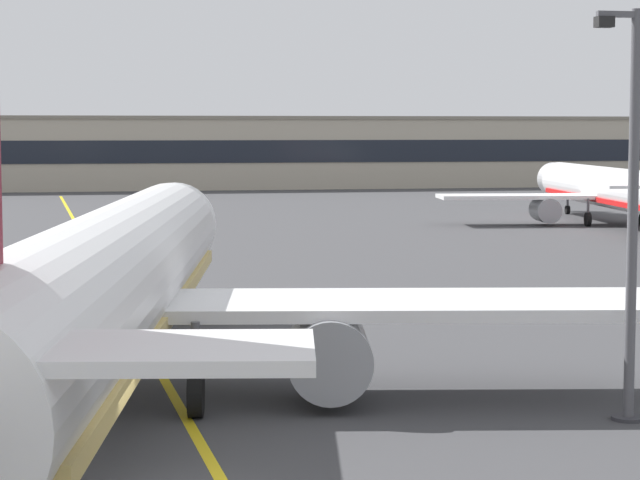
{
  "coord_description": "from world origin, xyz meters",
  "views": [
    {
      "loc": [
        -1.99,
        -24.95,
        7.69
      ],
      "look_at": [
        5.53,
        13.23,
        4.22
      ],
      "focal_mm": 70.37,
      "sensor_mm": 36.0,
      "label": 1
    }
  ],
  "objects_px": {
    "airliner_background": "(610,189)",
    "safety_cone_by_nose_gear": "(94,311)",
    "apron_lamp_post": "(633,206)",
    "airliner_foreground": "(107,284)"
  },
  "relations": [
    {
      "from": "airliner_background",
      "to": "apron_lamp_post",
      "type": "xyz_separation_m",
      "value": [
        -27.72,
        -63.11,
        2.8
      ]
    },
    {
      "from": "safety_cone_by_nose_gear",
      "to": "apron_lamp_post",
      "type": "bearing_deg",
      "value": -57.13
    },
    {
      "from": "airliner_foreground",
      "to": "airliner_background",
      "type": "height_order",
      "value": "airliner_foreground"
    },
    {
      "from": "airliner_foreground",
      "to": "apron_lamp_post",
      "type": "relative_size",
      "value": 3.84
    },
    {
      "from": "airliner_foreground",
      "to": "safety_cone_by_nose_gear",
      "type": "height_order",
      "value": "airliner_foreground"
    },
    {
      "from": "airliner_background",
      "to": "apron_lamp_post",
      "type": "height_order",
      "value": "apron_lamp_post"
    },
    {
      "from": "apron_lamp_post",
      "to": "safety_cone_by_nose_gear",
      "type": "relative_size",
      "value": 19.55
    },
    {
      "from": "airliner_background",
      "to": "safety_cone_by_nose_gear",
      "type": "bearing_deg",
      "value": -134.43
    },
    {
      "from": "airliner_background",
      "to": "apron_lamp_post",
      "type": "distance_m",
      "value": 68.98
    },
    {
      "from": "airliner_foreground",
      "to": "apron_lamp_post",
      "type": "distance_m",
      "value": 14.45
    }
  ]
}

